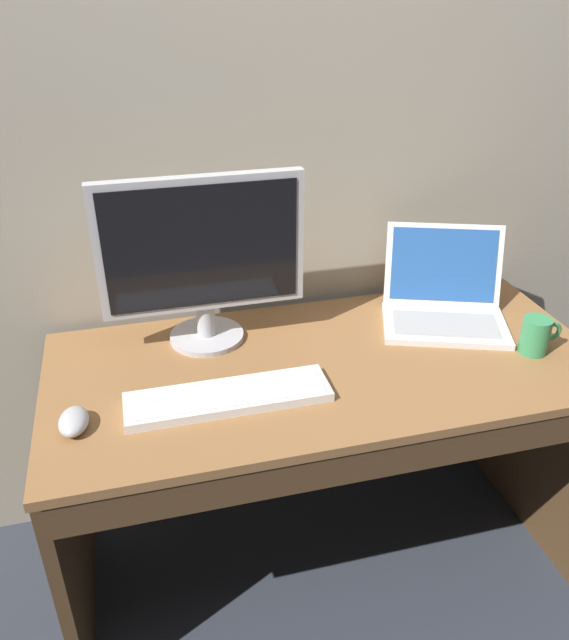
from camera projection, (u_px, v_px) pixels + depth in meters
name	position (u px, v px, depth m)	size (l,w,h in m)	color
ground_plane	(319.00, 551.00, 1.99)	(14.00, 14.00, 0.00)	#2D333D
back_wall	(290.00, 30.00, 1.59)	(3.98, 0.04, 2.94)	#ADA38E
desk	(326.00, 425.00, 1.72)	(1.43, 0.66, 0.71)	olive
laptop_white	(444.00, 305.00, 1.81)	(0.42, 0.40, 0.24)	white
external_monitor	(202.00, 256.00, 1.61)	(0.53, 0.20, 0.46)	#B7B7BC
wired_keyboard	(228.00, 397.00, 1.49)	(0.48, 0.13, 0.03)	white
computer_mouse	(74.00, 421.00, 1.40)	(0.07, 0.10, 0.04)	#B7B7BC
coffee_mug	(536.00, 335.00, 1.66)	(0.11, 0.07, 0.10)	#388E56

